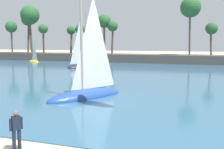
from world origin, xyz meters
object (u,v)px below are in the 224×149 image
(sailboat_mid_bay, at_px, (34,59))
(person_at_waterline, at_px, (16,129))
(sailboat_near_shore, at_px, (84,62))
(sailboat_far_left, at_px, (87,86))

(sailboat_mid_bay, bearing_deg, person_at_waterline, -56.19)
(person_at_waterline, relative_size, sailboat_near_shore, 0.16)
(sailboat_mid_bay, distance_m, sailboat_far_left, 41.45)
(sailboat_near_shore, bearing_deg, sailboat_far_left, -65.03)
(sailboat_far_left, bearing_deg, sailboat_mid_bay, 130.26)
(sailboat_near_shore, height_order, sailboat_far_left, sailboat_near_shore)
(person_at_waterline, xyz_separation_m, sailboat_mid_bay, (-28.25, 42.19, -0.29))
(sailboat_near_shore, height_order, sailboat_mid_bay, sailboat_near_shore)
(sailboat_mid_bay, height_order, sailboat_far_left, sailboat_far_left)
(sailboat_mid_bay, relative_size, sailboat_far_left, 0.60)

